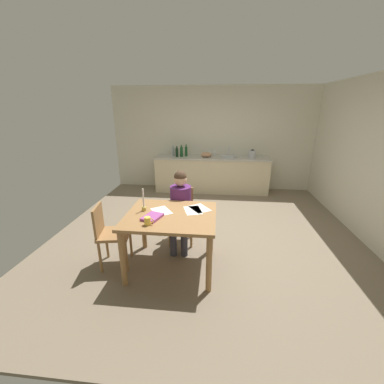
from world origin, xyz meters
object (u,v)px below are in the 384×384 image
(candlestick, at_px, (144,204))
(wine_glass_by_kettle, at_px, (210,152))
(chair_at_table, at_px, (181,212))
(book_magazine, at_px, (152,217))
(bottle_sauce, at_px, (186,151))
(mixing_bowl, at_px, (206,154))
(coffee_mug, at_px, (148,221))
(wine_glass_back_left, at_px, (206,151))
(stovetop_kettle, at_px, (252,154))
(bottle_oil, at_px, (173,151))
(sink_unit, at_px, (229,156))
(bottle_wine_red, at_px, (181,152))
(dining_table, at_px, (171,222))
(wine_glass_near_sink, at_px, (214,152))
(bottle_vinegar, at_px, (177,152))
(chair_side_empty, at_px, (109,232))
(person_seated, at_px, (180,205))

(candlestick, relative_size, wine_glass_by_kettle, 1.99)
(chair_at_table, distance_m, book_magazine, 0.95)
(bottle_sauce, distance_m, mixing_bowl, 0.52)
(coffee_mug, relative_size, wine_glass_back_left, 0.73)
(book_magazine, relative_size, stovetop_kettle, 1.17)
(bottle_oil, distance_m, wine_glass_back_left, 0.85)
(sink_unit, relative_size, wine_glass_by_kettle, 2.34)
(chair_at_table, height_order, bottle_wine_red, bottle_wine_red)
(dining_table, bearing_deg, wine_glass_near_sink, 81.84)
(book_magazine, bearing_deg, bottle_sauce, 108.32)
(bottle_vinegar, bearing_deg, chair_side_empty, -96.79)
(dining_table, xyz_separation_m, stovetop_kettle, (1.43, 3.28, 0.33))
(stovetop_kettle, xyz_separation_m, wine_glass_by_kettle, (-1.05, 0.15, 0.01))
(dining_table, height_order, bottle_sauce, bottle_sauce)
(chair_side_empty, xyz_separation_m, wine_glass_near_sink, (1.33, 3.47, 0.51))
(mixing_bowl, relative_size, wine_glass_near_sink, 1.79)
(chair_at_table, bearing_deg, person_seated, -87.38)
(book_magazine, bearing_deg, sink_unit, 90.75)
(bottle_vinegar, height_order, bottle_wine_red, bottle_wine_red)
(book_magazine, bearing_deg, coffee_mug, -73.71)
(dining_table, relative_size, wine_glass_back_left, 7.48)
(mixing_bowl, distance_m, wine_glass_back_left, 0.17)
(stovetop_kettle, bearing_deg, wine_glass_by_kettle, 171.90)
(dining_table, distance_m, bottle_oil, 3.37)
(coffee_mug, distance_m, candlestick, 0.43)
(bottle_vinegar, distance_m, wine_glass_back_left, 0.76)
(chair_side_empty, height_order, bottle_vinegar, bottle_vinegar)
(dining_table, relative_size, chair_at_table, 1.33)
(wine_glass_by_kettle, bearing_deg, bottle_vinegar, -165.77)
(bottle_oil, relative_size, mixing_bowl, 1.00)
(bottle_sauce, xyz_separation_m, mixing_bowl, (0.52, -0.03, -0.06))
(sink_unit, xyz_separation_m, bottle_sauce, (-1.08, 0.02, 0.10))
(coffee_mug, bearing_deg, person_seated, 74.82)
(bottle_wine_red, xyz_separation_m, wine_glass_back_left, (0.62, 0.20, -0.02))
(stovetop_kettle, xyz_separation_m, wine_glass_near_sink, (-0.93, 0.15, 0.01))
(bottle_vinegar, bearing_deg, wine_glass_back_left, 15.78)
(chair_side_empty, relative_size, bottle_wine_red, 3.01)
(chair_side_empty, distance_m, wine_glass_back_left, 3.68)
(wine_glass_near_sink, distance_m, wine_glass_back_left, 0.20)
(wine_glass_back_left, bearing_deg, bottle_wine_red, -162.52)
(mixing_bowl, bearing_deg, book_magazine, -98.32)
(person_seated, xyz_separation_m, book_magazine, (-0.24, -0.72, 0.12))
(wine_glass_near_sink, bearing_deg, bottle_vinegar, -167.52)
(bottle_wine_red, bearing_deg, book_magazine, -87.83)
(stovetop_kettle, bearing_deg, wine_glass_back_left, 172.50)
(coffee_mug, xyz_separation_m, book_magazine, (0.01, 0.18, -0.03))
(bottle_vinegar, xyz_separation_m, bottle_wine_red, (0.11, 0.01, 0.01))
(wine_glass_near_sink, bearing_deg, candlestick, -104.50)
(chair_side_empty, height_order, mixing_bowl, mixing_bowl)
(book_magazine, xyz_separation_m, wine_glass_near_sink, (0.70, 3.57, 0.21))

